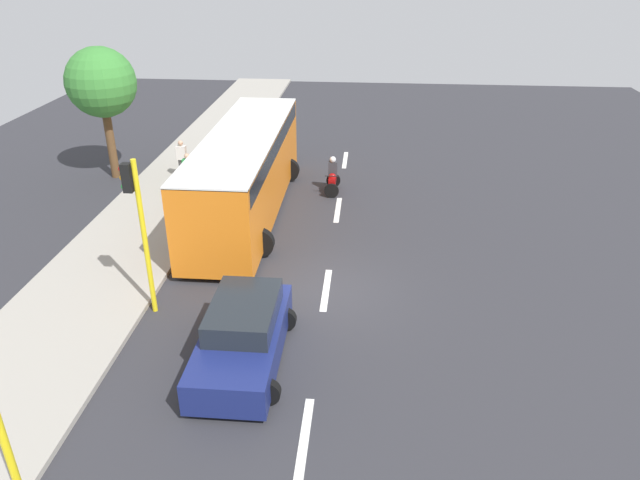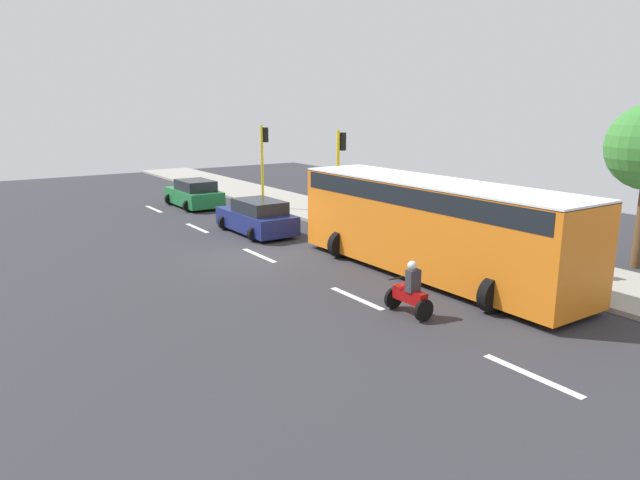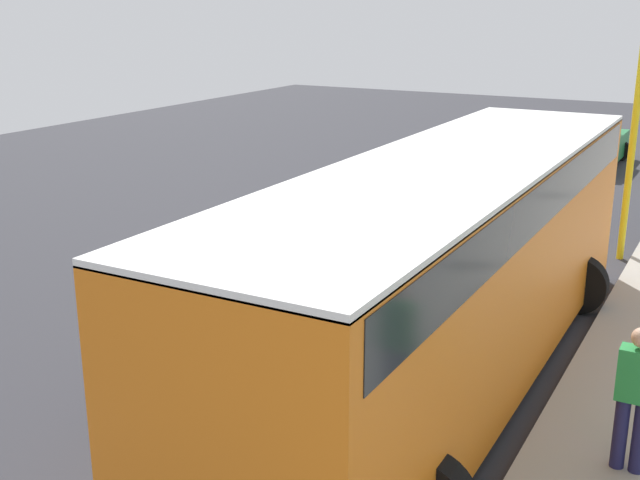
# 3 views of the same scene
# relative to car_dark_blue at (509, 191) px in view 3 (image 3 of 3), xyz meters

# --- Properties ---
(ground_plane) EXTENTS (40.00, 60.00, 0.10)m
(ground_plane) POSITION_rel_car_dark_blue_xyz_m (-1.78, -3.48, -0.76)
(ground_plane) COLOR #2D2D33
(lane_stripe_north) EXTENTS (0.20, 2.40, 0.01)m
(lane_stripe_north) POSITION_rel_car_dark_blue_xyz_m (-1.78, -9.48, -0.71)
(lane_stripe_north) COLOR white
(lane_stripe_north) RESTS_ON ground
(lane_stripe_mid) EXTENTS (0.20, 2.40, 0.01)m
(lane_stripe_mid) POSITION_rel_car_dark_blue_xyz_m (-1.78, -3.48, -0.71)
(lane_stripe_mid) COLOR white
(lane_stripe_mid) RESTS_ON ground
(lane_stripe_south) EXTENTS (0.20, 2.40, 0.01)m
(lane_stripe_south) POSITION_rel_car_dark_blue_xyz_m (-1.78, 2.52, -0.71)
(lane_stripe_south) COLOR white
(lane_stripe_south) RESTS_ON ground
(lane_stripe_far_south) EXTENTS (0.20, 2.40, 0.01)m
(lane_stripe_far_south) POSITION_rel_car_dark_blue_xyz_m (-1.78, 8.52, -0.71)
(lane_stripe_far_south) COLOR white
(lane_stripe_far_south) RESTS_ON ground
(car_dark_blue) EXTENTS (2.30, 4.36, 1.52)m
(car_dark_blue) POSITION_rel_car_dark_blue_xyz_m (0.00, 0.00, 0.00)
(car_dark_blue) COLOR navy
(car_dark_blue) RESTS_ON ground
(car_green) EXTENTS (2.33, 4.15, 1.52)m
(car_green) POSITION_rel_car_dark_blue_xyz_m (0.34, 7.98, -0.00)
(car_green) COLOR #1E7238
(car_green) RESTS_ON ground
(city_bus) EXTENTS (3.20, 11.00, 3.16)m
(city_bus) POSITION_rel_car_dark_blue_xyz_m (1.68, -8.95, 1.13)
(city_bus) COLOR orange
(city_bus) RESTS_ON ground
(motorcycle) EXTENTS (0.60, 1.30, 1.53)m
(motorcycle) POSITION_rel_car_dark_blue_xyz_m (-1.45, -11.35, -0.07)
(motorcycle) COLOR black
(motorcycle) RESTS_ON ground
(pedestrian_by_tree) EXTENTS (0.40, 0.24, 1.69)m
(pedestrian_by_tree) POSITION_rel_car_dark_blue_xyz_m (4.35, -10.37, 0.35)
(pedestrian_by_tree) COLOR #1E1E4C
(pedestrian_by_tree) RESTS_ON sidewalk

